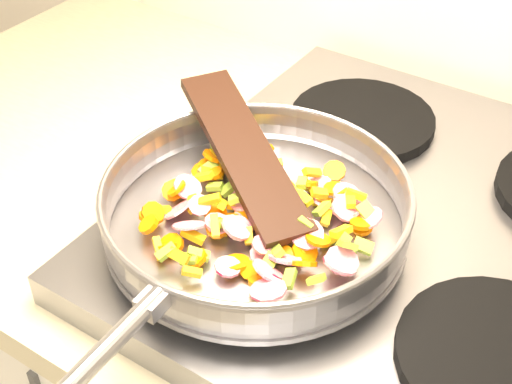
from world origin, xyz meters
The scene contains 7 objects.
cooktop centered at (-0.70, 1.67, 0.92)m, with size 0.60×0.60×0.04m, color #939399.
grate_fl centered at (-0.84, 1.52, 0.95)m, with size 0.19×0.19×0.02m, color black.
grate_fr centered at (-0.56, 1.52, 0.95)m, with size 0.19×0.19×0.02m, color black.
grate_bl centered at (-0.84, 1.81, 0.95)m, with size 0.19×0.19×0.02m, color black.
saute_pan centered at (-0.84, 1.54, 0.99)m, with size 0.36×0.53×0.06m.
vegetable_heap centered at (-0.83, 1.55, 0.98)m, with size 0.26×0.24×0.05m.
wooden_spatula centered at (-0.89, 1.59, 1.01)m, with size 0.26×0.06×0.01m, color black.
Camera 1 is at (-0.52, 1.07, 1.47)m, focal length 50.00 mm.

